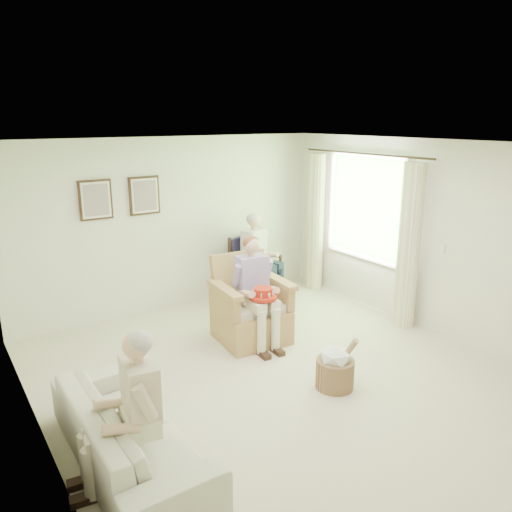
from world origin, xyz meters
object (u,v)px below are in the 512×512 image
Objects in this scene: wood_armchair at (252,265)px; red_hat at (263,294)px; sofa at (129,431)px; hatbox at (335,367)px; person_wicker at (256,283)px; person_dark at (258,252)px; person_sofa at (138,402)px; wicker_armchair at (250,314)px.

wood_armchair is 2.96× the size of red_hat.
sofa is 2.30m from hatbox.
person_wicker reaches higher than red_hat.
person_dark is 1.10× the size of person_sofa.
person_sofa is at bearing -135.69° from wicker_armchair.
wicker_armchair is 1.51m from person_dark.
wicker_armchair is at bearing 136.56° from person_sofa.
wood_armchair is 2.98m from hatbox.
person_sofa reaches higher than sofa.
sofa is 1.48× the size of person_wicker.
person_wicker is 0.22m from red_hat.
red_hat is at bearing -141.88° from person_dark.
person_sofa is at bearing -175.01° from hatbox.
hatbox is (0.12, -1.21, -0.50)m from red_hat.
wood_armchair is at bearing 70.29° from person_dark.
person_sofa is 3.67× the size of red_hat.
sofa is 2.50m from red_hat.
wicker_armchair is at bearing -148.43° from person_dark.
wicker_armchair is 2.85m from person_sofa.
hatbox is (2.30, -0.07, -0.06)m from sofa.
wood_armchair is 1.65× the size of hatbox.
wicker_armchair is 1.11× the size of wood_armchair.
wicker_armchair is at bearing 95.71° from person_wicker.
wicker_armchair reaches higher than sofa.
person_wicker is (-0.90, -1.44, 0.27)m from wood_armchair.
person_dark is at bearing -109.71° from wood_armchair.
wood_armchair is 4.36m from person_sofa.
wood_armchair reaches higher than hatbox.
wicker_armchair is 0.55× the size of sofa.
person_dark is 1.74m from red_hat.
sofa is 1.63× the size of person_sofa.
hatbox is (2.30, 0.20, -0.48)m from person_sofa.
person_sofa is at bearing -155.21° from wood_armchair.
sofa is 5.99× the size of red_hat.
sofa is 3.35× the size of hatbox.
person_dark reaches higher than person_sofa.
person_sofa reaches higher than wood_armchair.
person_wicker is (2.21, 1.35, 0.52)m from sofa.
hatbox is (0.09, -1.41, -0.58)m from person_wicker.
person_wicker is at bearing 93.66° from hatbox.
red_hat reaches higher than hatbox.
wood_armchair is at bearing 60.55° from red_hat.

